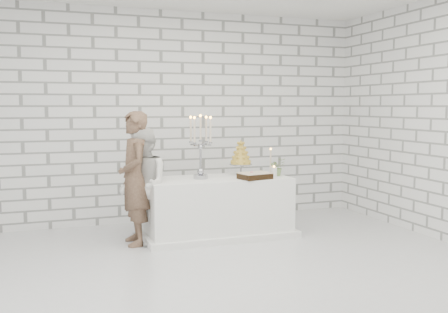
# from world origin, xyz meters

# --- Properties ---
(ground) EXTENTS (6.00, 5.00, 0.01)m
(ground) POSITION_xyz_m (0.00, 0.00, 0.00)
(ground) COLOR silver
(ground) RESTS_ON ground
(wall_back) EXTENTS (6.00, 0.01, 3.00)m
(wall_back) POSITION_xyz_m (0.00, 2.50, 1.50)
(wall_back) COLOR white
(wall_back) RESTS_ON ground
(wall_front) EXTENTS (6.00, 0.01, 3.00)m
(wall_front) POSITION_xyz_m (0.00, -2.50, 1.50)
(wall_front) COLOR white
(wall_front) RESTS_ON ground
(cake_table) EXTENTS (1.80, 0.80, 0.75)m
(cake_table) POSITION_xyz_m (0.47, 1.41, 0.38)
(cake_table) COLOR white
(cake_table) RESTS_ON ground
(groom) EXTENTS (0.40, 0.60, 1.60)m
(groom) POSITION_xyz_m (-0.59, 1.37, 0.80)
(groom) COLOR #4E372A
(groom) RESTS_ON ground
(bride) EXTENTS (0.56, 0.70, 1.41)m
(bride) POSITION_xyz_m (-0.49, 1.35, 0.70)
(bride) COLOR silver
(bride) RESTS_ON ground
(candelabra) EXTENTS (0.34, 0.34, 0.80)m
(candelabra) POSITION_xyz_m (0.24, 1.40, 1.15)
(candelabra) COLOR #A0A0AA
(candelabra) RESTS_ON cake_table
(croquembouche) EXTENTS (0.33, 0.33, 0.47)m
(croquembouche) POSITION_xyz_m (0.85, 1.56, 0.98)
(croquembouche) COLOR olive
(croquembouche) RESTS_ON cake_table
(chocolate_cake) EXTENTS (0.43, 0.34, 0.08)m
(chocolate_cake) POSITION_xyz_m (0.88, 1.16, 0.79)
(chocolate_cake) COLOR black
(chocolate_cake) RESTS_ON cake_table
(pillar_candle) EXTENTS (0.09, 0.09, 0.12)m
(pillar_candle) POSITION_xyz_m (1.20, 1.28, 0.81)
(pillar_candle) COLOR white
(pillar_candle) RESTS_ON cake_table
(extra_taper) EXTENTS (0.07, 0.07, 0.32)m
(extra_taper) POSITION_xyz_m (1.29, 1.58, 0.91)
(extra_taper) COLOR beige
(extra_taper) RESTS_ON cake_table
(flowers) EXTENTS (0.22, 0.20, 0.23)m
(flowers) POSITION_xyz_m (1.26, 1.33, 0.87)
(flowers) COLOR #496333
(flowers) RESTS_ON cake_table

